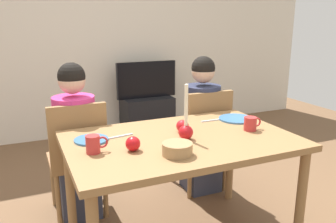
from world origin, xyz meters
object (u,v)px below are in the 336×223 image
(bowl_walnuts, at_px, (177,149))
(mug_left, at_px, (94,144))
(chair_right, at_px, (203,135))
(tv, at_px, (147,80))
(person_left_child, at_px, (76,145))
(apple_near_candle, at_px, (133,144))
(person_right_child, at_px, (202,127))
(plate_left, at_px, (91,140))
(dining_table, at_px, (181,150))
(candle_centerpiece, at_px, (186,128))
(tv_stand, at_px, (147,115))
(chair_left, at_px, (78,153))
(mug_right, at_px, (251,124))
(apple_by_left_plate, at_px, (182,126))
(plate_right, at_px, (236,119))

(bowl_walnuts, bearing_deg, mug_left, 152.55)
(chair_right, distance_m, tv, 1.71)
(person_left_child, relative_size, mug_left, 9.46)
(person_left_child, xyz_separation_m, apple_near_candle, (0.20, -0.73, 0.22))
(person_right_child, xyz_separation_m, apple_near_candle, (-0.85, -0.73, 0.22))
(tv, xyz_separation_m, plate_left, (-1.14, -2.13, 0.05))
(chair_right, relative_size, apple_near_candle, 10.76)
(person_right_child, bearing_deg, chair_right, -90.00)
(apple_near_candle, bearing_deg, dining_table, 14.64)
(tv, relative_size, candle_centerpiece, 2.31)
(tv_stand, bearing_deg, plate_left, -118.22)
(person_left_child, bearing_deg, chair_right, -1.77)
(tv, bearing_deg, chair_right, -93.92)
(chair_left, distance_m, person_left_child, 0.07)
(tv, distance_m, mug_right, 2.35)
(chair_right, height_order, apple_by_left_plate, chair_right)
(apple_by_left_plate, bearing_deg, plate_right, 12.31)
(tv, bearing_deg, mug_right, -93.34)
(chair_right, relative_size, tv, 1.14)
(tv_stand, height_order, plate_right, plate_right)
(person_left_child, bearing_deg, mug_left, -90.22)
(dining_table, height_order, plate_right, plate_right)
(person_left_child, xyz_separation_m, mug_left, (-0.00, -0.67, 0.23))
(plate_right, bearing_deg, plate_left, -178.29)
(dining_table, bearing_deg, candle_centerpiece, -67.99)
(plate_right, bearing_deg, tv_stand, 87.88)
(tv, height_order, bowl_walnuts, tv)
(person_left_child, distance_m, candle_centerpiece, 0.91)
(person_right_child, height_order, tv_stand, person_right_child)
(person_right_child, height_order, plate_left, person_right_child)
(person_right_child, distance_m, bowl_walnuts, 1.11)
(dining_table, distance_m, chair_left, 0.83)
(person_left_child, height_order, tv_stand, person_left_child)
(plate_right, height_order, bowl_walnuts, bowl_walnuts)
(person_left_child, bearing_deg, plate_right, -21.87)
(chair_left, xyz_separation_m, chair_right, (1.05, 0.00, 0.00))
(person_right_child, distance_m, mug_right, 0.72)
(chair_right, distance_m, tv_stand, 1.72)
(apple_near_candle, relative_size, apple_by_left_plate, 1.01)
(tv_stand, xyz_separation_m, candle_centerpiece, (-0.61, -2.34, 0.58))
(chair_left, relative_size, plate_right, 3.57)
(chair_left, relative_size, candle_centerpiece, 2.63)
(tv, height_order, apple_by_left_plate, tv)
(candle_centerpiece, relative_size, apple_near_candle, 4.09)
(chair_left, distance_m, tv_stand, 2.07)
(person_right_child, distance_m, candle_centerpiece, 0.87)
(plate_right, distance_m, mug_left, 1.12)
(person_right_child, height_order, plate_right, person_right_child)
(apple_by_left_plate, bearing_deg, dining_table, -120.53)
(candle_centerpiece, distance_m, plate_left, 0.58)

